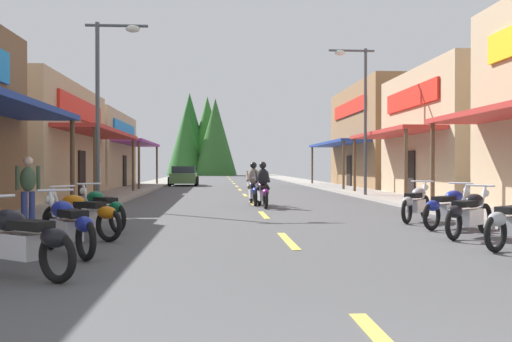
{
  "coord_description": "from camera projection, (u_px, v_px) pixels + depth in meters",
  "views": [
    {
      "loc": [
        -1.34,
        -2.03,
        1.43
      ],
      "look_at": [
        0.8,
        28.62,
        1.14
      ],
      "focal_mm": 38.98,
      "sensor_mm": 36.0,
      "label": 1
    }
  ],
  "objects": [
    {
      "name": "motorcycle_parked_left_1",
      "position": [
        68.0,
        225.0,
        8.86
      ],
      "size": [
        1.33,
        1.8,
        1.04
      ],
      "rotation": [
        0.0,
        0.0,
        2.19
      ],
      "color": "black",
      "rests_on": "ground"
    },
    {
      "name": "streetlamp_left",
      "position": [
        107.0,
        88.0,
        18.67
      ],
      "size": [
        2.09,
        0.3,
        6.25
      ],
      "color": "#474C51",
      "rests_on": "ground"
    },
    {
      "name": "motorcycle_parked_right_3",
      "position": [
        469.0,
        213.0,
        11.11
      ],
      "size": [
        1.65,
        1.51,
        1.04
      ],
      "rotation": [
        0.0,
        0.0,
        0.74
      ],
      "color": "black",
      "rests_on": "ground"
    },
    {
      "name": "motorcycle_parked_left_0",
      "position": [
        20.0,
        239.0,
        7.1
      ],
      "size": [
        1.81,
        1.32,
        1.04
      ],
      "rotation": [
        0.0,
        0.0,
        2.53
      ],
      "color": "black",
      "rests_on": "ground"
    },
    {
      "name": "motorcycle_parked_left_3",
      "position": [
        101.0,
        208.0,
        12.28
      ],
      "size": [
        1.45,
        1.7,
        1.04
      ],
      "rotation": [
        0.0,
        0.0,
        2.27
      ],
      "color": "black",
      "rests_on": "ground"
    },
    {
      "name": "sidewalk_right",
      "position": [
        332.0,
        187.0,
        36.32
      ],
      "size": [
        2.4,
        97.69,
        0.12
      ],
      "primitive_type": "cube",
      "color": "#9E9991",
      "rests_on": "ground"
    },
    {
      "name": "storefront_left_far",
      "position": [
        55.0,
        151.0,
        35.57
      ],
      "size": [
        10.66,
        10.84,
        4.8
      ],
      "color": "tan",
      "rests_on": "ground"
    },
    {
      "name": "storefront_right_middle",
      "position": [
        485.0,
        134.0,
        25.16
      ],
      "size": [
        8.73,
        9.14,
        5.76
      ],
      "color": "tan",
      "rests_on": "ground"
    },
    {
      "name": "parked_car_curbside",
      "position": [
        184.0,
        176.0,
        40.14
      ],
      "size": [
        2.09,
        4.32,
        1.4
      ],
      "rotation": [
        0.0,
        0.0,
        1.58
      ],
      "color": "#4C723F",
      "rests_on": "ground"
    },
    {
      "name": "treeline_backdrop",
      "position": [
        200.0,
        136.0,
        86.2
      ],
      "size": [
        10.97,
        13.25,
        13.05
      ],
      "color": "#295923",
      "rests_on": "ground"
    },
    {
      "name": "pedestrian_browsing",
      "position": [
        28.0,
        186.0,
        12.96
      ],
      "size": [
        0.47,
        0.43,
        1.65
      ],
      "rotation": [
        0.0,
        0.0,
        5.37
      ],
      "color": "#333F8C",
      "rests_on": "ground"
    },
    {
      "name": "rider_cruising_lead",
      "position": [
        263.0,
        188.0,
        18.98
      ],
      "size": [
        0.6,
        2.14,
        1.57
      ],
      "rotation": [
        0.0,
        0.0,
        1.63
      ],
      "color": "black",
      "rests_on": "ground"
    },
    {
      "name": "sidewalk_left",
      "position": [
        142.0,
        187.0,
        35.46
      ],
      "size": [
        2.4,
        97.69,
        0.12
      ],
      "primitive_type": "cube",
      "color": "gray",
      "rests_on": "ground"
    },
    {
      "name": "streetlamp_right",
      "position": [
        359.0,
        102.0,
        25.1
      ],
      "size": [
        2.09,
        0.3,
        6.73
      ],
      "color": "#474C51",
      "rests_on": "ground"
    },
    {
      "name": "centerline_dashes",
      "position": [
        236.0,
        186.0,
        39.32
      ],
      "size": [
        0.16,
        74.94,
        0.01
      ],
      "color": "#E0C64C",
      "rests_on": "ground"
    },
    {
      "name": "storefront_right_far",
      "position": [
        396.0,
        137.0,
        36.74
      ],
      "size": [
        8.05,
        11.95,
        6.66
      ],
      "color": "olive",
      "rests_on": "ground"
    },
    {
      "name": "ground",
      "position": [
        238.0,
        189.0,
        35.89
      ],
      "size": [
        9.92,
        97.69,
        0.1
      ],
      "primitive_type": "cube",
      "color": "#4C4C4F"
    },
    {
      "name": "motorcycle_parked_right_5",
      "position": [
        416.0,
        202.0,
        14.22
      ],
      "size": [
        1.38,
        1.76,
        1.04
      ],
      "rotation": [
        0.0,
        0.0,
        0.92
      ],
      "color": "black",
      "rests_on": "ground"
    },
    {
      "name": "motorcycle_parked_left_2",
      "position": [
        81.0,
        214.0,
        10.75
      ],
      "size": [
        1.84,
        1.27,
        1.04
      ],
      "rotation": [
        0.0,
        0.0,
        2.56
      ],
      "color": "black",
      "rests_on": "ground"
    },
    {
      "name": "rider_cruising_trailing",
      "position": [
        253.0,
        187.0,
        20.28
      ],
      "size": [
        0.6,
        2.14,
        1.57
      ],
      "rotation": [
        0.0,
        0.0,
        1.61
      ],
      "color": "black",
      "rests_on": "ground"
    },
    {
      "name": "pedestrian_by_shop",
      "position": [
        98.0,
        177.0,
        20.66
      ],
      "size": [
        0.31,
        0.57,
        1.74
      ],
      "rotation": [
        0.0,
        0.0,
        0.14
      ],
      "color": "black",
      "rests_on": "ground"
    },
    {
      "name": "motorcycle_parked_right_4",
      "position": [
        449.0,
        207.0,
        12.69
      ],
      "size": [
        1.77,
        1.37,
        1.04
      ],
      "rotation": [
        0.0,
        0.0,
        0.65
      ],
      "color": "black",
      "rests_on": "ground"
    }
  ]
}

